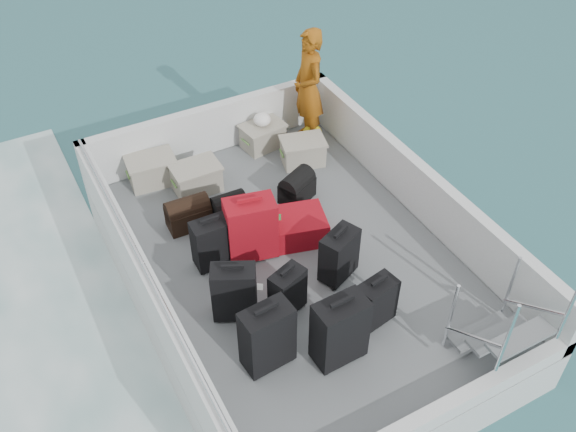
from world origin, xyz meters
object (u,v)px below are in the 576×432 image
(passenger, at_px, (308,88))
(suitcase_8, at_px, (291,228))
(suitcase_2, at_px, (212,244))
(suitcase_3, at_px, (340,331))
(suitcase_6, at_px, (376,303))
(crate_2, at_px, (263,137))
(suitcase_1, at_px, (234,293))
(suitcase_0, at_px, (267,338))
(suitcase_7, at_px, (339,256))
(suitcase_5, at_px, (251,229))
(crate_3, at_px, (303,152))
(crate_1, at_px, (197,179))
(suitcase_4, at_px, (288,292))
(crate_0, at_px, (152,171))

(passenger, bearing_deg, suitcase_8, -28.48)
(suitcase_2, relative_size, suitcase_3, 0.80)
(suitcase_6, height_order, passenger, passenger)
(suitcase_2, height_order, crate_2, suitcase_2)
(suitcase_1, height_order, suitcase_8, suitcase_1)
(suitcase_1, distance_m, suitcase_6, 1.46)
(suitcase_3, height_order, passenger, passenger)
(suitcase_0, height_order, suitcase_7, suitcase_0)
(suitcase_1, distance_m, suitcase_5, 0.92)
(suitcase_2, height_order, suitcase_8, suitcase_2)
(suitcase_6, xyz_separation_m, suitcase_7, (0.00, 0.73, 0.03))
(crate_3, distance_m, passenger, 0.87)
(suitcase_1, height_order, suitcase_6, suitcase_1)
(suitcase_0, relative_size, suitcase_2, 1.22)
(suitcase_8, distance_m, crate_1, 1.52)
(suitcase_1, distance_m, suitcase_8, 1.32)
(suitcase_2, distance_m, crate_3, 2.20)
(crate_3, bearing_deg, suitcase_2, -147.06)
(suitcase_6, height_order, crate_3, suitcase_6)
(suitcase_0, xyz_separation_m, suitcase_2, (0.08, 1.50, -0.07))
(crate_1, bearing_deg, suitcase_3, -85.86)
(crate_2, bearing_deg, suitcase_6, -96.56)
(suitcase_2, bearing_deg, suitcase_4, -67.14)
(suitcase_0, height_order, suitcase_5, suitcase_5)
(suitcase_4, bearing_deg, suitcase_2, 92.61)
(suitcase_2, bearing_deg, suitcase_5, -7.17)
(suitcase_3, relative_size, crate_0, 1.33)
(suitcase_0, distance_m, passenger, 3.88)
(crate_1, bearing_deg, suitcase_0, -98.44)
(suitcase_4, distance_m, crate_2, 3.01)
(suitcase_0, relative_size, crate_2, 1.39)
(suitcase_2, relative_size, suitcase_5, 0.81)
(suitcase_3, distance_m, crate_3, 3.23)
(suitcase_1, distance_m, suitcase_3, 1.18)
(suitcase_0, xyz_separation_m, crate_1, (0.42, 2.83, -0.21))
(suitcase_5, bearing_deg, suitcase_6, -53.19)
(suitcase_1, xyz_separation_m, suitcase_2, (0.10, 0.80, -0.03))
(suitcase_3, bearing_deg, crate_1, 92.03)
(suitcase_8, distance_m, crate_0, 2.10)
(crate_0, distance_m, crate_1, 0.62)
(suitcase_0, distance_m, suitcase_6, 1.22)
(suitcase_4, xyz_separation_m, crate_3, (1.43, 2.20, -0.11))
(suitcase_3, bearing_deg, suitcase_1, 122.54)
(suitcase_1, distance_m, crate_1, 2.19)
(crate_3, xyz_separation_m, passenger, (0.32, 0.45, 0.67))
(passenger, bearing_deg, crate_1, -73.80)
(crate_3, bearing_deg, crate_1, 174.54)
(suitcase_0, bearing_deg, suitcase_5, 65.15)
(suitcase_3, xyz_separation_m, crate_2, (0.96, 3.55, -0.22))
(crate_0, distance_m, crate_2, 1.64)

